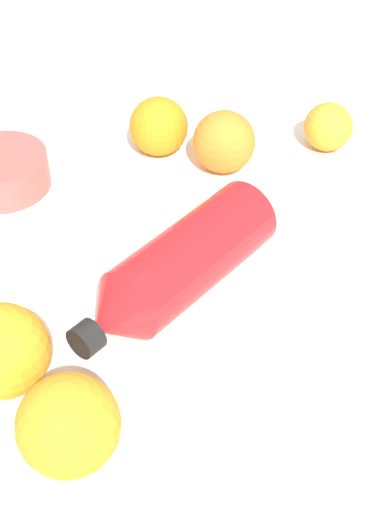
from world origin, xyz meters
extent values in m
plane|color=silver|center=(0.00, 0.00, 0.00)|extent=(2.40, 2.40, 0.00)
cylinder|color=red|center=(-0.01, 0.03, 0.04)|extent=(0.12, 0.20, 0.07)
cone|color=red|center=(0.02, -0.08, 0.04)|extent=(0.08, 0.06, 0.07)
cylinder|color=black|center=(0.03, -0.11, 0.04)|extent=(0.03, 0.03, 0.03)
sphere|color=orange|center=(-0.15, 0.18, 0.04)|extent=(0.08, 0.08, 0.08)
sphere|color=orange|center=(-0.23, 0.14, 0.04)|extent=(0.07, 0.07, 0.07)
sphere|color=orange|center=(-0.11, 0.32, 0.03)|extent=(0.06, 0.06, 0.06)
sphere|color=orange|center=(0.00, -0.18, 0.04)|extent=(0.08, 0.08, 0.08)
sphere|color=orange|center=(0.10, -0.17, 0.04)|extent=(0.08, 0.08, 0.08)
cylinder|color=#B24C47|center=(-0.28, -0.05, 0.02)|extent=(0.11, 0.11, 0.04)
camera|label=1|loc=(0.43, -0.29, 0.50)|focal=51.05mm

